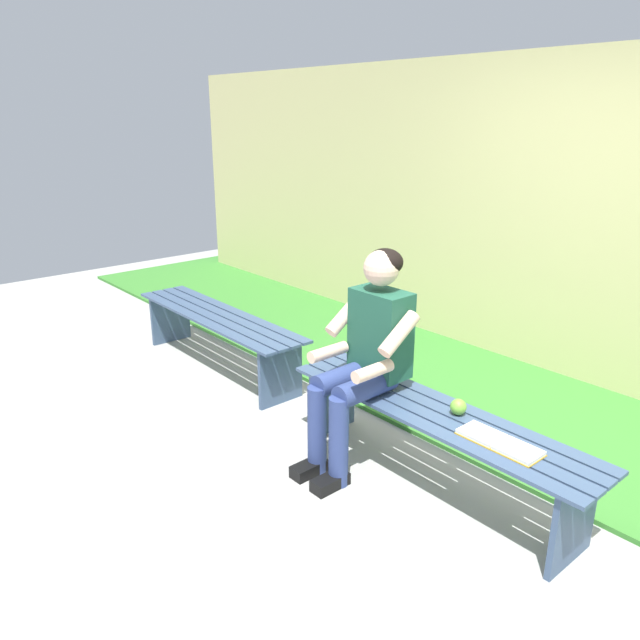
# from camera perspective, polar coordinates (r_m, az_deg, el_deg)

# --- Properties ---
(ground_plane) EXTENTS (10.00, 7.00, 0.04)m
(ground_plane) POSITION_cam_1_polar(r_m,az_deg,el_deg) (3.76, -13.52, -13.59)
(ground_plane) COLOR #9E9E99
(grass_strip) EXTENTS (9.00, 1.97, 0.03)m
(grass_strip) POSITION_cam_1_polar(r_m,az_deg,el_deg) (5.09, 10.31, -4.02)
(grass_strip) COLOR #387A2D
(grass_strip) RESTS_ON ground
(brick_wall) EXTENTS (9.50, 0.24, 2.40)m
(brick_wall) POSITION_cam_1_polar(r_m,az_deg,el_deg) (5.03, 21.43, 8.82)
(brick_wall) COLOR #D1C684
(brick_wall) RESTS_ON ground
(bench_near) EXTENTS (1.87, 0.42, 0.46)m
(bench_near) POSITION_cam_1_polar(r_m,az_deg,el_deg) (3.39, 10.55, -9.93)
(bench_near) COLOR #384C6B
(bench_near) RESTS_ON ground
(bench_far) EXTENTS (1.88, 0.42, 0.46)m
(bench_far) POSITION_cam_1_polar(r_m,az_deg,el_deg) (4.90, -9.54, -0.64)
(bench_far) COLOR #384C6B
(bench_far) RESTS_ON ground
(person_seated) EXTENTS (0.50, 0.69, 1.26)m
(person_seated) POSITION_cam_1_polar(r_m,az_deg,el_deg) (3.43, 4.24, -2.95)
(person_seated) COLOR #1E513D
(person_seated) RESTS_ON ground
(apple) EXTENTS (0.09, 0.09, 0.09)m
(apple) POSITION_cam_1_polar(r_m,az_deg,el_deg) (3.31, 12.82, -7.94)
(apple) COLOR #72B738
(apple) RESTS_ON bench_near
(book_open) EXTENTS (0.41, 0.16, 0.02)m
(book_open) POSITION_cam_1_polar(r_m,az_deg,el_deg) (3.09, 16.44, -10.96)
(book_open) COLOR white
(book_open) RESTS_ON bench_near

